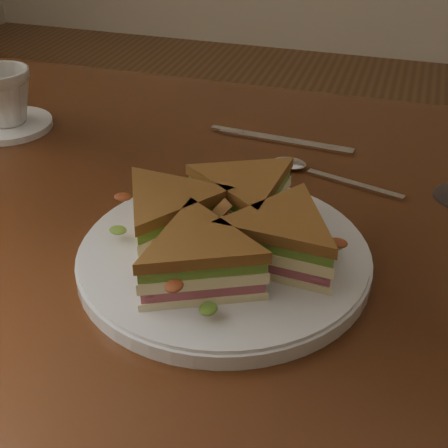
# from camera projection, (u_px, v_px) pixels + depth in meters

# --- Properties ---
(table) EXTENTS (1.20, 0.80, 0.75)m
(table) POSITION_uv_depth(u_px,v_px,m) (239.00, 271.00, 0.81)
(table) COLOR #35190C
(table) RESTS_ON ground
(plate) EXTENTS (0.30, 0.30, 0.02)m
(plate) POSITION_uv_depth(u_px,v_px,m) (224.00, 258.00, 0.65)
(plate) COLOR silver
(plate) RESTS_ON table
(sandwich_wedges) EXTENTS (0.27, 0.27, 0.06)m
(sandwich_wedges) POSITION_uv_depth(u_px,v_px,m) (224.00, 228.00, 0.63)
(sandwich_wedges) COLOR #FFF3BC
(sandwich_wedges) RESTS_ON plate
(crisps_mound) EXTENTS (0.09, 0.09, 0.05)m
(crisps_mound) POSITION_uv_depth(u_px,v_px,m) (224.00, 231.00, 0.63)
(crisps_mound) COLOR #DB581C
(crisps_mound) RESTS_ON plate
(spoon) EXTENTS (0.18, 0.07, 0.01)m
(spoon) POSITION_uv_depth(u_px,v_px,m) (304.00, 169.00, 0.83)
(spoon) COLOR silver
(spoon) RESTS_ON table
(knife) EXTENTS (0.22, 0.03, 0.00)m
(knife) POSITION_uv_depth(u_px,v_px,m) (275.00, 140.00, 0.91)
(knife) COLOR silver
(knife) RESTS_ON table
(saucer) EXTENTS (0.13, 0.13, 0.01)m
(saucer) POSITION_uv_depth(u_px,v_px,m) (9.00, 125.00, 0.94)
(saucer) COLOR silver
(saucer) RESTS_ON table
(coffee_cup) EXTENTS (0.11, 0.11, 0.08)m
(coffee_cup) POSITION_uv_depth(u_px,v_px,m) (3.00, 96.00, 0.92)
(coffee_cup) COLOR silver
(coffee_cup) RESTS_ON saucer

